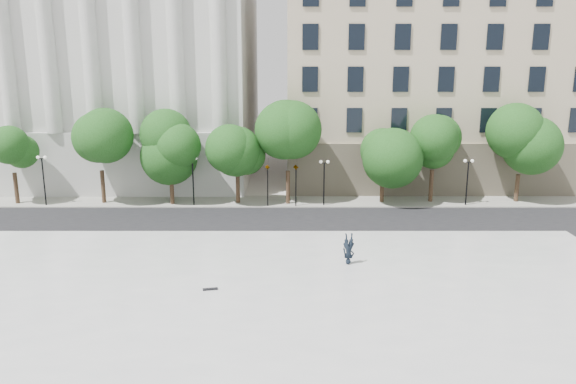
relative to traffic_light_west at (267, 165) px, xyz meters
name	(u,v)px	position (x,y,z in m)	size (l,w,h in m)	color
ground	(245,328)	(-0.32, -22.30, -3.70)	(160.00, 160.00, 0.00)	#BBB9B1
plaza	(249,298)	(-0.32, -19.30, -3.48)	(44.00, 22.00, 0.45)	silver
street	(262,221)	(-0.32, -4.30, -3.69)	(60.00, 8.00, 0.02)	black
far_sidewalk	(265,202)	(-0.32, 1.70, -3.64)	(60.00, 4.00, 0.12)	#A5A398
building_west	(114,55)	(-17.32, 16.27, 9.18)	(31.50, 27.65, 25.60)	beige
building_east	(450,71)	(19.68, 16.61, 7.44)	(36.00, 26.15, 23.00)	tan
traffic_light_west	(267,165)	(0.00, 0.00, 0.00)	(0.74, 1.79, 4.20)	black
traffic_light_east	(296,164)	(2.41, 0.00, 0.04)	(0.80, 1.90, 4.25)	black
person_lying	(348,260)	(5.37, -14.92, -2.99)	(0.69, 0.45, 1.90)	black
skateboard	(210,289)	(-2.42, -18.80, -3.21)	(0.80, 0.20, 0.08)	black
street_trees	(287,146)	(1.66, 1.23, 1.43)	(48.01, 5.25, 7.78)	#382619
lamp_posts	(254,173)	(-1.17, 0.30, -0.76)	(37.25, 0.28, 4.44)	black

